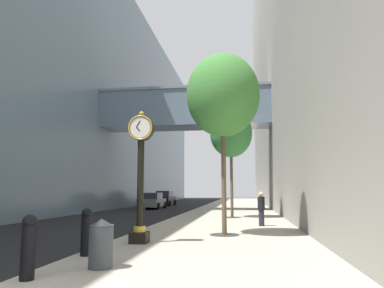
% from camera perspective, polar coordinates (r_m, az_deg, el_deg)
% --- Properties ---
extents(ground_plane, '(110.00, 110.00, 0.00)m').
position_cam_1_polar(ground_plane, '(31.56, 0.20, -10.69)').
color(ground_plane, black).
rests_on(ground_plane, ground).
extents(sidewalk_right, '(6.78, 80.00, 0.14)m').
position_cam_1_polar(sidewalk_right, '(34.25, 6.63, -10.26)').
color(sidewalk_right, '#ADA593').
rests_on(sidewalk_right, ground).
extents(building_block_left, '(24.09, 80.00, 24.20)m').
position_cam_1_polar(building_block_left, '(39.44, -17.49, 8.03)').
color(building_block_left, slate).
rests_on(building_block_left, ground).
extents(building_block_right, '(9.00, 80.00, 36.36)m').
position_cam_1_polar(building_block_right, '(38.52, 18.64, 18.16)').
color(building_block_right, gray).
rests_on(building_block_right, ground).
extents(street_clock, '(0.84, 0.55, 4.28)m').
position_cam_1_polar(street_clock, '(11.76, -8.23, -4.04)').
color(street_clock, black).
rests_on(street_clock, sidewalk_right).
extents(bollard_nearest, '(0.28, 0.28, 1.21)m').
position_cam_1_polar(bollard_nearest, '(7.65, -24.69, -14.52)').
color(bollard_nearest, black).
rests_on(bollard_nearest, sidewalk_right).
extents(bollard_second, '(0.28, 0.28, 1.21)m').
position_cam_1_polar(bollard_second, '(9.84, -16.56, -13.13)').
color(bollard_second, black).
rests_on(bollard_second, sidewalk_right).
extents(bollard_fourth, '(0.28, 0.28, 1.21)m').
position_cam_1_polar(bollard_fourth, '(14.54, -8.10, -11.41)').
color(bollard_fourth, black).
rests_on(bollard_fourth, sidewalk_right).
extents(street_tree_near, '(2.88, 2.88, 7.05)m').
position_cam_1_polar(street_tree_near, '(14.23, 4.96, 7.72)').
color(street_tree_near, '#333335').
rests_on(street_tree_near, sidewalk_right).
extents(street_tree_mid_near, '(2.66, 2.66, 6.79)m').
position_cam_1_polar(street_tree_mid_near, '(22.73, 6.25, 1.67)').
color(street_tree_mid_near, '#333335').
rests_on(street_tree_mid_near, sidewalk_right).
extents(trash_bin, '(0.53, 0.53, 1.05)m').
position_cam_1_polar(trash_bin, '(8.26, -14.34, -15.04)').
color(trash_bin, '#383D42').
rests_on(trash_bin, sidewalk_right).
extents(pedestrian_walking, '(0.45, 0.45, 1.59)m').
position_cam_1_polar(pedestrian_walking, '(17.42, 11.02, -10.01)').
color(pedestrian_walking, '#23232D').
rests_on(pedestrian_walking, sidewalk_right).
extents(car_grey_near, '(2.03, 4.13, 1.56)m').
position_cam_1_polar(car_grey_near, '(35.62, -6.33, -9.04)').
color(car_grey_near, slate).
rests_on(car_grey_near, ground).
extents(car_black_mid, '(2.04, 4.34, 1.73)m').
position_cam_1_polar(car_black_mid, '(43.20, -4.31, -8.67)').
color(car_black_mid, black).
rests_on(car_black_mid, ground).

